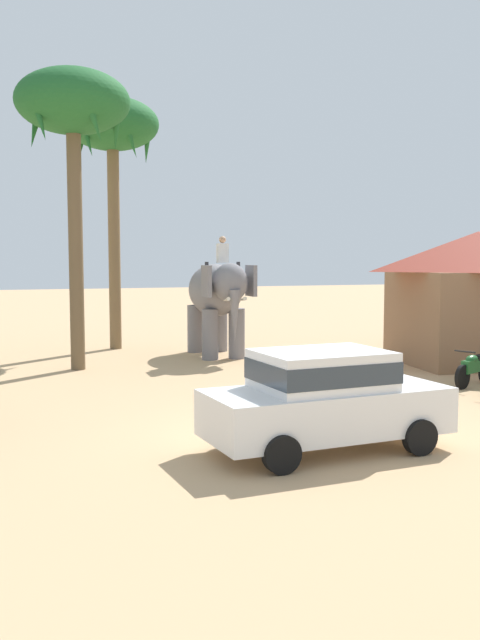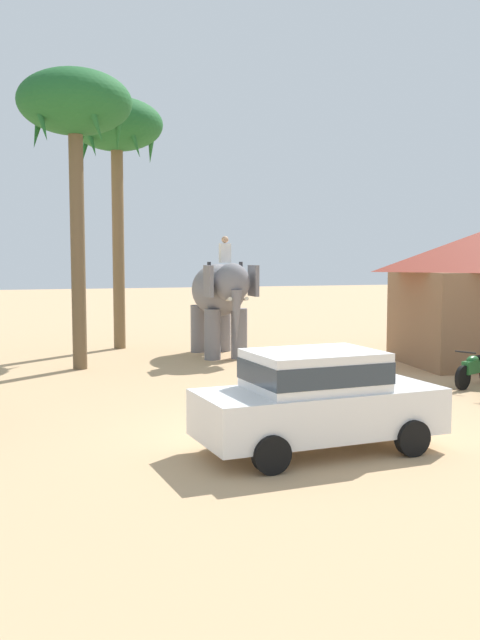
# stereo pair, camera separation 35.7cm
# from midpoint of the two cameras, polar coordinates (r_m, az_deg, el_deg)

# --- Properties ---
(ground_plane) EXTENTS (120.00, 120.00, 0.00)m
(ground_plane) POSITION_cam_midpoint_polar(r_m,az_deg,el_deg) (13.02, 5.19, -9.37)
(ground_plane) COLOR tan
(car_sedan_foreground) EXTENTS (4.24, 2.15, 1.70)m
(car_sedan_foreground) POSITION_cam_midpoint_polar(r_m,az_deg,el_deg) (11.96, 7.07, -6.13)
(car_sedan_foreground) COLOR white
(car_sedan_foreground) RESTS_ON ground
(elephant_with_mahout) EXTENTS (1.61, 3.86, 3.88)m
(elephant_with_mahout) POSITION_cam_midpoint_polar(r_m,az_deg,el_deg) (23.00, -1.18, 2.00)
(elephant_with_mahout) COLOR slate
(elephant_with_mahout) RESTS_ON ground
(motorcycle_end_of_row) EXTENTS (1.66, 0.91, 0.94)m
(motorcycle_end_of_row) POSITION_cam_midpoint_polar(r_m,az_deg,el_deg) (18.73, 18.90, -3.70)
(motorcycle_end_of_row) COLOR black
(motorcycle_end_of_row) RESTS_ON ground
(palm_tree_behind_elephant) EXTENTS (3.20, 3.20, 8.46)m
(palm_tree_behind_elephant) POSITION_cam_midpoint_polar(r_m,az_deg,el_deg) (21.20, -12.63, 16.03)
(palm_tree_behind_elephant) COLOR brown
(palm_tree_behind_elephant) RESTS_ON ground
(palm_tree_near_hut) EXTENTS (3.20, 3.20, 8.68)m
(palm_tree_near_hut) POSITION_cam_midpoint_polar(r_m,az_deg,el_deg) (25.61, -9.48, 14.64)
(palm_tree_near_hut) COLOR brown
(palm_tree_near_hut) RESTS_ON ground
(roadside_hut) EXTENTS (5.38, 4.65, 4.00)m
(roadside_hut) POSITION_cam_midpoint_polar(r_m,az_deg,el_deg) (22.61, 19.17, 2.00)
(roadside_hut) COLOR #8C6647
(roadside_hut) RESTS_ON ground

